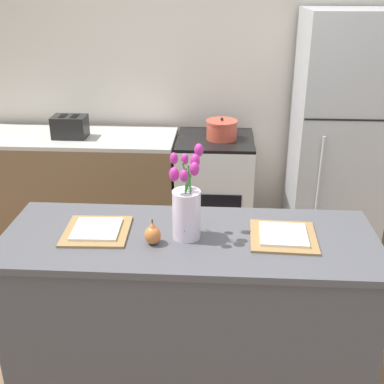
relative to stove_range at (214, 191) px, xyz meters
name	(u,v)px	position (x,y,z in m)	size (l,w,h in m)	color
ground_plane	(189,380)	(-0.10, -1.60, -0.45)	(10.00, 10.00, 0.00)	brown
back_wall	(205,70)	(-0.10, 0.40, 0.90)	(5.20, 0.08, 2.70)	silver
kitchen_island	(189,313)	(-0.10, -1.60, 0.01)	(1.80, 0.66, 0.91)	#4C4C51
back_counter	(75,187)	(-1.16, 0.00, 0.00)	(1.68, 0.60, 0.89)	brown
stove_range	(214,191)	(0.00, 0.00, 0.00)	(0.60, 0.61, 0.89)	silver
refrigerator	(339,137)	(0.95, 0.00, 0.48)	(0.68, 0.67, 1.85)	#B7BABC
flower_vase	(187,207)	(-0.11, -1.60, 0.62)	(0.15, 0.18, 0.44)	silver
pear_figurine	(153,234)	(-0.26, -1.68, 0.51)	(0.08, 0.08, 0.13)	#C66B33
plate_setting_left	(97,230)	(-0.55, -1.59, 0.47)	(0.32, 0.32, 0.02)	olive
plate_setting_right	(283,236)	(0.35, -1.59, 0.47)	(0.32, 0.32, 0.02)	olive
toaster	(70,127)	(-1.13, -0.04, 0.53)	(0.28, 0.18, 0.17)	black
cooking_pot	(222,130)	(0.05, -0.01, 0.52)	(0.24, 0.24, 0.17)	#CC4C38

